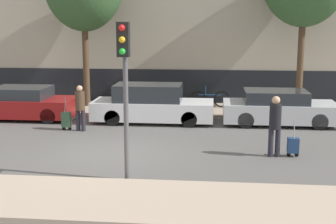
{
  "coord_description": "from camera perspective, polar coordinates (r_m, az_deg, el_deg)",
  "views": [
    {
      "loc": [
        3.05,
        -13.15,
        3.86
      ],
      "look_at": [
        1.53,
        1.8,
        0.95
      ],
      "focal_mm": 50.0,
      "sensor_mm": 36.0,
      "label": 1
    }
  ],
  "objects": [
    {
      "name": "ground_plane",
      "position": [
        14.04,
        -7.0,
        -5.08
      ],
      "size": [
        80.0,
        80.0,
        0.0
      ],
      "primitive_type": "plane",
      "color": "#565451"
    },
    {
      "name": "sidewalk_near",
      "position": [
        10.59,
        -11.54,
        -10.3
      ],
      "size": [
        28.0,
        2.5,
        0.12
      ],
      "color": "tan",
      "rests_on": "ground_plane"
    },
    {
      "name": "sidewalk_far",
      "position": [
        20.73,
        -2.76,
        0.39
      ],
      "size": [
        28.0,
        3.0,
        0.12
      ],
      "color": "tan",
      "rests_on": "ground_plane"
    },
    {
      "name": "parked_car_0",
      "position": [
        19.67,
        -17.03,
        0.99
      ],
      "size": [
        3.94,
        1.89,
        1.29
      ],
      "color": "maroon",
      "rests_on": "ground_plane"
    },
    {
      "name": "parked_car_1",
      "position": [
        18.16,
        -2.01,
        0.89
      ],
      "size": [
        4.66,
        1.74,
        1.49
      ],
      "color": "silver",
      "rests_on": "ground_plane"
    },
    {
      "name": "parked_car_2",
      "position": [
        18.28,
        13.33,
        0.46
      ],
      "size": [
        4.26,
        1.87,
        1.3
      ],
      "color": "#B7BABF",
      "rests_on": "ground_plane"
    },
    {
      "name": "pedestrian_left",
      "position": [
        16.94,
        -10.67,
        0.81
      ],
      "size": [
        0.35,
        0.34,
        1.65
      ],
      "rotation": [
        0.0,
        0.0,
        -0.12
      ],
      "color": "#23232D",
      "rests_on": "ground_plane"
    },
    {
      "name": "trolley_left",
      "position": [
        17.26,
        -12.28,
        -0.91
      ],
      "size": [
        0.34,
        0.29,
        1.19
      ],
      "color": "#335138",
      "rests_on": "ground_plane"
    },
    {
      "name": "pedestrian_right",
      "position": [
        13.77,
        12.92,
        -1.25
      ],
      "size": [
        0.35,
        0.34,
        1.78
      ],
      "rotation": [
        0.0,
        0.0,
        3.23
      ],
      "color": "#23232D",
      "rests_on": "ground_plane"
    },
    {
      "name": "trolley_right",
      "position": [
        14.05,
        15.0,
        -3.95
      ],
      "size": [
        0.34,
        0.29,
        1.1
      ],
      "color": "navy",
      "rests_on": "ground_plane"
    },
    {
      "name": "traffic_light",
      "position": [
        11.06,
        -5.34,
        5.13
      ],
      "size": [
        0.28,
        0.47,
        3.86
      ],
      "color": "#515154",
      "rests_on": "ground_plane"
    },
    {
      "name": "parked_bicycle",
      "position": [
        20.81,
        5.12,
        1.6
      ],
      "size": [
        1.77,
        0.06,
        0.96
      ],
      "color": "black",
      "rests_on": "sidewalk_far"
    }
  ]
}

